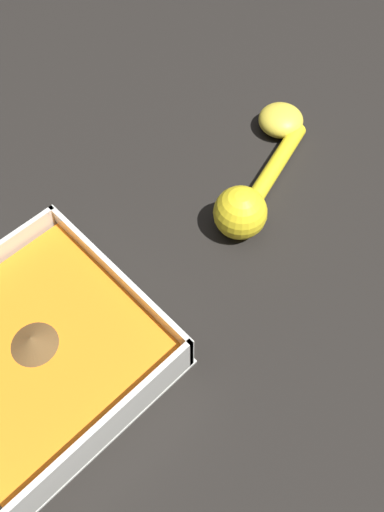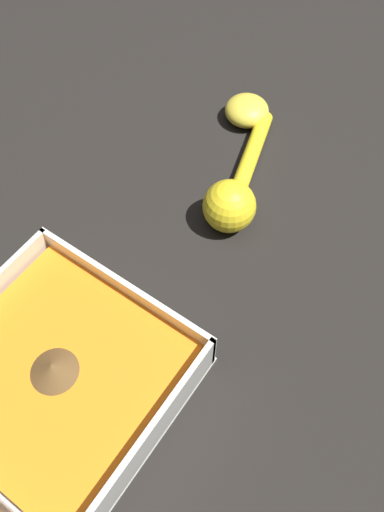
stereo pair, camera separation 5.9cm
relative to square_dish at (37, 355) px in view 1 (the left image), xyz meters
The scene contains 4 objects.
ground_plane 0.03m from the square_dish, 147.13° to the right, with size 4.00×4.00×0.00m, color black.
square_dish is the anchor object (origin of this frame).
lemon_squeezer 0.31m from the square_dish, 93.78° to the right, with size 0.10×0.22×0.07m.
lemon_half 0.47m from the square_dish, 83.49° to the right, with size 0.07×0.07×0.04m.
Camera 1 is at (-0.24, 0.02, 0.53)m, focal length 35.00 mm.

